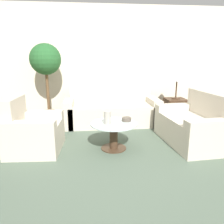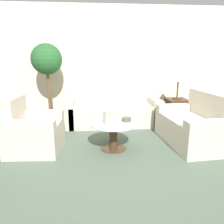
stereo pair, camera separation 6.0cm
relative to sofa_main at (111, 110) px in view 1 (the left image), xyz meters
The scene contains 12 objects.
ground_plane 2.10m from the sofa_main, 91.35° to the right, with size 14.00×14.00×0.00m, color brown.
wall_back 1.18m from the sofa_main, 94.58° to the left, with size 10.00×0.06×2.60m.
rug 1.45m from the sofa_main, 94.51° to the right, with size 3.66×3.68×0.01m.
sofa_main is the anchor object (origin of this frame).
armchair 1.94m from the sofa_main, 135.89° to the right, with size 0.81×0.85×0.85m.
loveseat 1.83m from the sofa_main, 45.18° to the right, with size 0.89×1.36×0.87m.
coffee_table 1.42m from the sofa_main, 94.51° to the right, with size 0.74×0.74×0.43m.
side_table 1.41m from the sofa_main, ahead, with size 0.43×0.43×0.55m.
table_lamp 1.61m from the sofa_main, ahead, with size 0.35×0.35×0.66m.
potted_plant 1.66m from the sofa_main, behind, with size 0.64×0.64×1.72m.
vase 1.49m from the sofa_main, 98.40° to the right, with size 0.11×0.11×0.20m.
bowl 1.35m from the sofa_main, 85.36° to the right, with size 0.15×0.15×0.06m.
Camera 1 is at (-0.43, -2.60, 1.44)m, focal length 35.00 mm.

